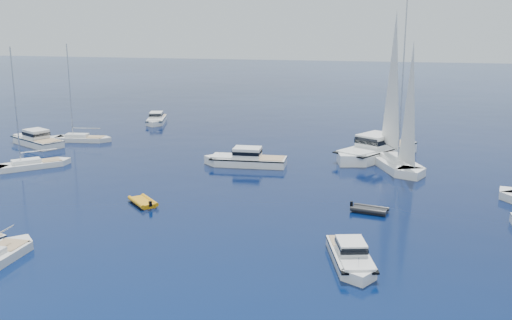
{
  "coord_description": "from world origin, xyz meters",
  "views": [
    {
      "loc": [
        15.39,
        -32.12,
        16.16
      ],
      "look_at": [
        2.45,
        24.43,
        2.2
      ],
      "focal_mm": 41.54,
      "sensor_mm": 36.0,
      "label": 1
    }
  ],
  "objects": [
    {
      "name": "tender_grey_near",
      "position": [
        14.13,
        16.9,
        0.0
      ],
      "size": [
        3.52,
        2.44,
        0.95
      ],
      "primitive_type": null,
      "rotation": [
        0.0,
        0.0,
        4.5
      ],
      "color": "black",
      "rests_on": "ground"
    },
    {
      "name": "motor_cruiser_distant",
      "position": [
        13.8,
        37.6,
        0.0
      ],
      "size": [
        10.84,
        13.9,
        3.61
      ],
      "primitive_type": null,
      "rotation": [
        0.0,
        0.0,
        2.58
      ],
      "color": "white",
      "rests_on": "ground"
    },
    {
      "name": "motor_cruiser_far_l",
      "position": [
        -29.56,
        35.25,
        0.0
      ],
      "size": [
        10.22,
        7.52,
        2.62
      ],
      "primitive_type": null,
      "rotation": [
        0.0,
        0.0,
        1.06
      ],
      "color": "white",
      "rests_on": "ground"
    },
    {
      "name": "ground",
      "position": [
        0.0,
        0.0,
        0.0
      ],
      "size": [
        400.0,
        400.0,
        0.0
      ],
      "primitive_type": "plane",
      "color": "#092054",
      "rests_on": "ground"
    },
    {
      "name": "motor_cruiser_centre",
      "position": [
        -0.16,
        30.62,
        0.0
      ],
      "size": [
        10.17,
        3.61,
        2.63
      ],
      "primitive_type": null,
      "rotation": [
        0.0,
        0.0,
        1.63
      ],
      "color": "white",
      "rests_on": "ground"
    },
    {
      "name": "motor_cruiser_near",
      "position": [
        13.35,
        5.56,
        0.0
      ],
      "size": [
        4.33,
        8.2,
        2.06
      ],
      "primitive_type": null,
      "rotation": [
        0.0,
        0.0,
        3.4
      ],
      "color": "silver",
      "rests_on": "ground"
    },
    {
      "name": "motor_cruiser_horizon",
      "position": [
        -20.58,
        54.35,
        0.0
      ],
      "size": [
        4.62,
        8.72,
        2.19
      ],
      "primitive_type": null,
      "rotation": [
        0.0,
        0.0,
        3.4
      ],
      "color": "white",
      "rests_on": "ground"
    },
    {
      "name": "tender_grey_far",
      "position": [
        -3.47,
        32.88,
        0.0
      ],
      "size": [
        4.8,
        4.26,
        0.95
      ],
      "primitive_type": null,
      "rotation": [
        0.0,
        0.0,
        2.16
      ],
      "color": "black",
      "rests_on": "ground"
    },
    {
      "name": "tender_yellow",
      "position": [
        -5.66,
        14.68,
        0.0
      ],
      "size": [
        3.87,
        3.89,
        0.95
      ],
      "primitive_type": null,
      "rotation": [
        0.0,
        0.0,
        0.78
      ],
      "color": "orange",
      "rests_on": "ground"
    },
    {
      "name": "sailboat_far_l",
      "position": [
        -25.14,
        38.65,
        0.0
      ],
      "size": [
        9.34,
        3.55,
        13.39
      ],
      "primitive_type": null,
      "rotation": [
        0.0,
        0.0,
        1.7
      ],
      "color": "silver",
      "rests_on": "ground"
    },
    {
      "name": "sailboat_sails_r",
      "position": [
        16.0,
        33.82,
        0.0
      ],
      "size": [
        8.3,
        13.76,
        19.75
      ],
      "primitive_type": null,
      "rotation": [
        0.0,
        0.0,
        3.53
      ],
      "color": "white",
      "rests_on": "ground"
    },
    {
      "name": "sailboat_mid_l",
      "position": [
        -23.12,
        24.12,
        0.0
      ],
      "size": [
        8.36,
        8.29,
        13.74
      ],
      "primitive_type": null,
      "rotation": [
        0.0,
        0.0,
        2.35
      ],
      "color": "white",
      "rests_on": "ground"
    }
  ]
}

